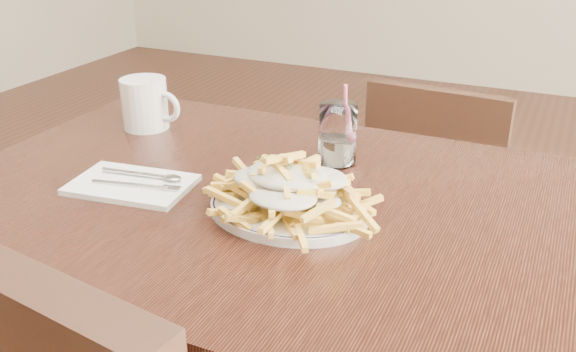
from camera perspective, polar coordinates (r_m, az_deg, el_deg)
The scene contains 8 objects.
table at distance 1.15m, azimuth -1.12°, elevation -5.25°, with size 1.20×0.80×0.75m.
chair_far at distance 1.83m, azimuth 13.07°, elevation -2.12°, with size 0.39×0.39×0.79m.
fries_plate at distance 1.05m, azimuth 0.00°, elevation -3.03°, with size 0.30×0.28×0.02m.
loaded_fries at distance 1.02m, azimuth 0.00°, elevation -0.57°, with size 0.27×0.22×0.08m.
napkin at distance 1.18m, azimuth -13.74°, elevation -0.76°, with size 0.21×0.14×0.01m, color white.
cutlery at distance 1.18m, azimuth -13.63°, elevation -0.29°, with size 0.18×0.09×0.01m.
water_glass at distance 1.23m, azimuth 4.43°, elevation 3.42°, with size 0.07×0.07×0.16m.
coffee_mug at distance 1.45m, azimuth -12.52°, elevation 6.29°, with size 0.14×0.10×0.11m.
Camera 1 is at (0.44, -0.90, 1.24)m, focal length 40.00 mm.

